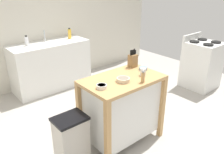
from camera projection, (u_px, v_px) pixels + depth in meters
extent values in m
plane|color=#ADA8A0|center=(120.00, 135.00, 3.23)|extent=(6.71, 6.71, 0.00)
cube|color=beige|center=(37.00, 19.00, 4.40)|extent=(5.71, 0.10, 2.60)
cube|color=tan|center=(123.00, 80.00, 2.80)|extent=(0.99, 0.61, 0.04)
cube|color=silver|center=(122.00, 108.00, 2.96)|extent=(0.89, 0.51, 0.77)
cube|color=tan|center=(108.00, 137.00, 2.51)|extent=(0.06, 0.06, 0.87)
cube|color=tan|center=(162.00, 108.00, 3.06)|extent=(0.06, 0.06, 0.87)
cube|color=tan|center=(80.00, 115.00, 2.90)|extent=(0.06, 0.06, 0.87)
cube|color=tan|center=(132.00, 94.00, 3.45)|extent=(0.06, 0.06, 0.87)
cube|color=olive|center=(133.00, 61.00, 3.13)|extent=(0.11, 0.09, 0.17)
cylinder|color=black|center=(131.00, 53.00, 3.06)|extent=(0.02, 0.02, 0.07)
cylinder|color=black|center=(132.00, 53.00, 3.07)|extent=(0.02, 0.02, 0.07)
cylinder|color=black|center=(133.00, 52.00, 3.08)|extent=(0.02, 0.02, 0.07)
cylinder|color=black|center=(134.00, 52.00, 3.10)|extent=(0.02, 0.02, 0.08)
cylinder|color=black|center=(135.00, 52.00, 3.11)|extent=(0.02, 0.02, 0.06)
cylinder|color=silver|center=(102.00, 87.00, 2.53)|extent=(0.12, 0.12, 0.04)
cylinder|color=gray|center=(102.00, 85.00, 2.52)|extent=(0.10, 0.10, 0.01)
cylinder|color=gray|center=(143.00, 68.00, 3.05)|extent=(0.11, 0.11, 0.04)
cylinder|color=#49555B|center=(143.00, 67.00, 3.04)|extent=(0.09, 0.09, 0.01)
cylinder|color=beige|center=(123.00, 80.00, 2.70)|extent=(0.16, 0.16, 0.05)
cylinder|color=gray|center=(123.00, 78.00, 2.69)|extent=(0.13, 0.13, 0.01)
cylinder|color=silver|center=(143.00, 72.00, 2.86)|extent=(0.07, 0.07, 0.09)
cylinder|color=tan|center=(143.00, 78.00, 2.66)|extent=(0.04, 0.04, 0.12)
sphere|color=#99999E|center=(143.00, 72.00, 2.63)|extent=(0.03, 0.03, 0.03)
cube|color=#B7B2A8|center=(72.00, 142.00, 2.63)|extent=(0.34, 0.26, 0.60)
cube|color=black|center=(70.00, 119.00, 2.50)|extent=(0.36, 0.28, 0.03)
cube|color=silver|center=(51.00, 66.00, 4.50)|extent=(1.47, 0.60, 0.91)
cube|color=silver|center=(49.00, 44.00, 4.32)|extent=(0.44, 0.36, 0.03)
cylinder|color=#B7BCC1|center=(45.00, 36.00, 4.38)|extent=(0.02, 0.02, 0.22)
cylinder|color=white|center=(27.00, 41.00, 4.12)|extent=(0.07, 0.07, 0.16)
cylinder|color=black|center=(26.00, 36.00, 4.08)|extent=(0.04, 0.04, 0.02)
cylinder|color=yellow|center=(70.00, 34.00, 4.61)|extent=(0.06, 0.06, 0.19)
cylinder|color=black|center=(69.00, 29.00, 4.57)|extent=(0.04, 0.04, 0.02)
cube|color=silver|center=(201.00, 65.00, 4.54)|extent=(0.60, 0.60, 0.91)
cube|color=silver|center=(192.00, 37.00, 4.53)|extent=(0.60, 0.04, 0.12)
cylinder|color=black|center=(208.00, 45.00, 4.17)|extent=(0.18, 0.18, 0.02)
cylinder|color=black|center=(216.00, 42.00, 4.34)|extent=(0.18, 0.18, 0.02)
cylinder|color=black|center=(194.00, 42.00, 4.37)|extent=(0.18, 0.18, 0.02)
cylinder|color=black|center=(202.00, 39.00, 4.54)|extent=(0.18, 0.18, 0.02)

